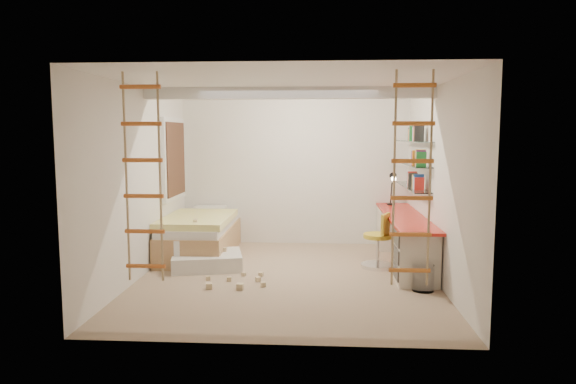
# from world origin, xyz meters

# --- Properties ---
(floor) EXTENTS (4.50, 4.50, 0.00)m
(floor) POSITION_xyz_m (0.00, 0.00, 0.00)
(floor) COLOR tan
(floor) RESTS_ON ground
(ceiling_beam) EXTENTS (4.00, 0.18, 0.16)m
(ceiling_beam) POSITION_xyz_m (0.00, 0.30, 2.52)
(ceiling_beam) COLOR white
(ceiling_beam) RESTS_ON ceiling
(window_frame) EXTENTS (0.06, 1.15, 1.35)m
(window_frame) POSITION_xyz_m (-1.97, 1.50, 1.55)
(window_frame) COLOR white
(window_frame) RESTS_ON wall_left
(window_blind) EXTENTS (0.02, 1.00, 1.20)m
(window_blind) POSITION_xyz_m (-1.93, 1.50, 1.55)
(window_blind) COLOR #4C2D1E
(window_blind) RESTS_ON window_frame
(rope_ladder_left) EXTENTS (0.41, 0.04, 2.13)m
(rope_ladder_left) POSITION_xyz_m (-1.35, -1.75, 1.52)
(rope_ladder_left) COLOR #D15E23
(rope_ladder_left) RESTS_ON ceiling
(rope_ladder_right) EXTENTS (0.41, 0.04, 2.13)m
(rope_ladder_right) POSITION_xyz_m (1.35, -1.75, 1.52)
(rope_ladder_right) COLOR orange
(rope_ladder_right) RESTS_ON ceiling
(waste_bin) EXTENTS (0.27, 0.27, 0.33)m
(waste_bin) POSITION_xyz_m (1.75, -0.48, 0.17)
(waste_bin) COLOR white
(waste_bin) RESTS_ON floor
(desk) EXTENTS (0.56, 2.80, 0.75)m
(desk) POSITION_xyz_m (1.72, 0.86, 0.40)
(desk) COLOR red
(desk) RESTS_ON floor
(shelves) EXTENTS (0.25, 1.80, 0.71)m
(shelves) POSITION_xyz_m (1.87, 1.13, 1.50)
(shelves) COLOR white
(shelves) RESTS_ON wall_right
(bed) EXTENTS (1.02, 2.00, 0.69)m
(bed) POSITION_xyz_m (-1.48, 1.23, 0.33)
(bed) COLOR #AD7F51
(bed) RESTS_ON floor
(task_lamp) EXTENTS (0.14, 0.36, 0.57)m
(task_lamp) POSITION_xyz_m (1.67, 1.82, 1.14)
(task_lamp) COLOR black
(task_lamp) RESTS_ON desk
(swivel_chair) EXTENTS (0.64, 0.64, 0.81)m
(swivel_chair) POSITION_xyz_m (1.32, 0.62, 0.30)
(swivel_chair) COLOR gold
(swivel_chair) RESTS_ON floor
(play_platform) EXTENTS (1.13, 0.97, 0.44)m
(play_platform) POSITION_xyz_m (-1.25, 0.47, 0.17)
(play_platform) COLOR silver
(play_platform) RESTS_ON floor
(toy_blocks) EXTENTS (1.23, 1.21, 0.71)m
(toy_blocks) POSITION_xyz_m (-0.90, 0.04, 0.21)
(toy_blocks) COLOR #CCB284
(toy_blocks) RESTS_ON floor
(books) EXTENTS (0.14, 0.70, 0.92)m
(books) POSITION_xyz_m (1.87, 1.13, 1.60)
(books) COLOR red
(books) RESTS_ON shelves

